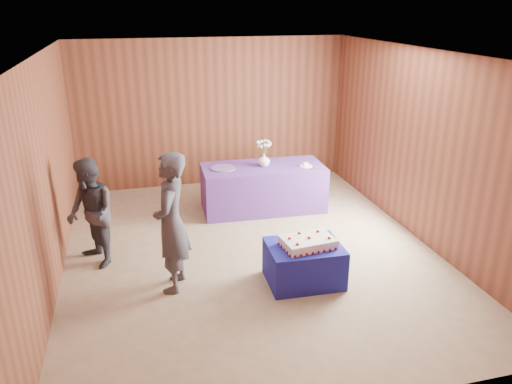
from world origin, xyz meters
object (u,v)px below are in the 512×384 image
object	(u,v)px
guest_left	(171,223)
guest_right	(91,214)
sheet_cake	(308,242)
vase	(264,160)
cake_table	(304,263)
serving_table	(263,188)

from	to	relation	value
guest_left	guest_right	size ratio (longest dim) A/B	1.18
sheet_cake	vase	bearing A→B (deg)	80.40
guest_left	sheet_cake	bearing A→B (deg)	96.00
cake_table	guest_right	xyz separation A→B (m)	(-2.53, 1.11, 0.48)
vase	guest_left	bearing A→B (deg)	-128.42
cake_table	sheet_cake	xyz separation A→B (m)	(0.03, -0.03, 0.31)
serving_table	guest_left	world-z (taller)	guest_left
cake_table	sheet_cake	distance (m)	0.31
cake_table	guest_right	size ratio (longest dim) A/B	0.62
serving_table	guest_left	size ratio (longest dim) A/B	1.17
guest_left	serving_table	bearing A→B (deg)	158.40
vase	guest_right	size ratio (longest dim) A/B	0.15
sheet_cake	guest_right	world-z (taller)	guest_right
guest_right	vase	bearing A→B (deg)	90.45
guest_right	cake_table	bearing A→B (deg)	40.51
guest_left	guest_right	world-z (taller)	guest_left
serving_table	sheet_cake	world-z (taller)	serving_table
serving_table	guest_right	distance (m)	2.96
serving_table	guest_left	xyz separation A→B (m)	(-1.69, -2.13, 0.48)
cake_table	serving_table	bearing A→B (deg)	88.99
cake_table	guest_right	distance (m)	2.80
guest_right	sheet_cake	bearing A→B (deg)	40.09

